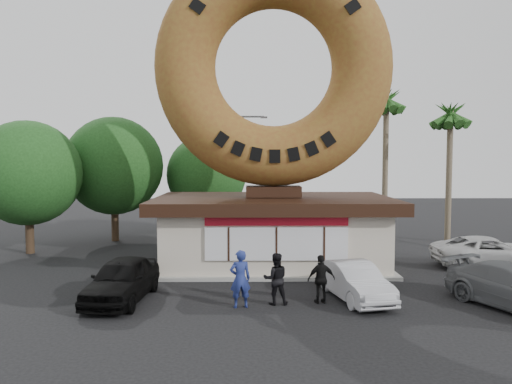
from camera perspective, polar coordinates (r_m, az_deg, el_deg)
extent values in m
plane|color=black|center=(18.50, 2.80, -12.26)|extent=(90.00, 90.00, 0.00)
cube|color=beige|center=(24.04, 1.98, -4.80)|extent=(10.00, 6.00, 3.00)
cube|color=#999993|center=(24.30, 1.97, -8.13)|extent=(10.60, 6.60, 0.15)
cube|color=#3F3F3F|center=(23.85, 1.99, -1.12)|extent=(10.00, 6.00, 0.10)
cube|color=black|center=(23.86, 1.99, -1.24)|extent=(11.20, 7.20, 0.55)
cube|color=silver|center=(21.03, 2.35, -5.94)|extent=(6.00, 0.12, 1.40)
cube|color=#B60F20|center=(20.86, 2.36, -3.24)|extent=(6.00, 0.10, 0.45)
cube|color=black|center=(23.81, 1.99, 0.08)|extent=(2.60, 1.40, 0.50)
torus|color=olive|center=(24.13, 2.03, 14.03)|extent=(11.16, 2.85, 11.16)
cylinder|color=#473321|center=(32.07, -15.83, -2.47)|extent=(0.44, 0.44, 3.30)
sphere|color=#193F16|center=(31.88, -15.93, 2.90)|extent=(6.00, 6.00, 6.00)
cylinder|color=#473321|center=(33.08, -5.66, -2.53)|extent=(0.44, 0.44, 2.86)
sphere|color=#193F16|center=(32.89, -5.69, 1.98)|extent=(5.20, 5.20, 5.20)
cylinder|color=#473321|center=(29.51, -24.47, -3.44)|extent=(0.44, 0.44, 3.08)
sphere|color=#193F16|center=(29.30, -24.63, 2.00)|extent=(5.60, 5.60, 5.60)
cylinder|color=#726651|center=(32.87, 14.55, 2.69)|extent=(0.36, 0.36, 9.00)
cylinder|color=#726651|center=(32.57, 21.19, 1.66)|extent=(0.36, 0.36, 8.00)
cylinder|color=#59595E|center=(33.77, -2.15, 2.00)|extent=(0.18, 0.18, 8.00)
cylinder|color=#59595E|center=(33.84, -0.63, 8.61)|extent=(1.80, 0.12, 0.12)
cube|color=#59595E|center=(33.85, 0.91, 8.53)|extent=(0.45, 0.20, 0.12)
imported|color=navy|center=(17.40, -1.82, -9.88)|extent=(0.81, 0.62, 2.01)
imported|color=black|center=(17.80, 2.26, -9.87)|extent=(0.93, 0.75, 1.82)
imported|color=black|center=(18.07, 7.47, -9.85)|extent=(1.08, 0.62, 1.73)
imported|color=black|center=(18.89, -15.08, -9.61)|extent=(2.22, 4.71, 1.56)
imported|color=#B0B0B5|center=(18.75, 11.21, -9.97)|extent=(2.34, 4.32, 1.35)
imported|color=#B8B8B8|center=(26.12, 25.10, -6.21)|extent=(5.20, 2.47, 1.44)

